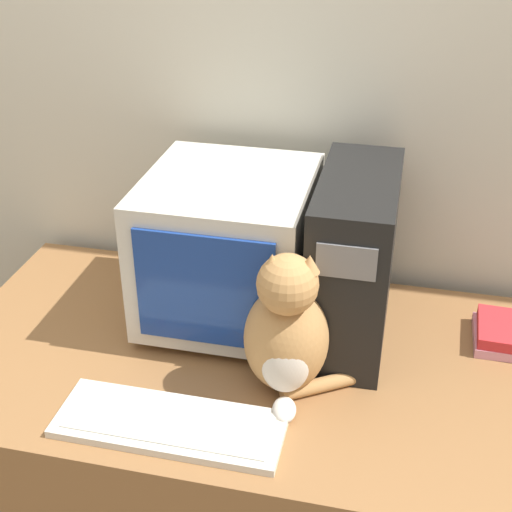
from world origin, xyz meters
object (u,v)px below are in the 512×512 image
computer_tower (354,260)px  pen (141,401)px  keyboard (170,424)px  book_stack (499,333)px  crt_monitor (229,248)px  cat (287,332)px

computer_tower → pen: bearing=-138.4°
computer_tower → pen: (-0.42, -0.37, -0.21)m
keyboard → book_stack: size_ratio=2.91×
keyboard → crt_monitor: bearing=87.8°
crt_monitor → computer_tower: computer_tower is taller
keyboard → book_stack: bearing=34.1°
computer_tower → pen: size_ratio=3.29×
keyboard → pen: size_ratio=3.71×
crt_monitor → book_stack: 0.70m
crt_monitor → cat: bearing=-52.4°
cat → book_stack: cat is taller
computer_tower → book_stack: 0.41m
computer_tower → book_stack: computer_tower is taller
crt_monitor → pen: bearing=-105.4°
crt_monitor → computer_tower: 0.31m
crt_monitor → cat: 0.33m
crt_monitor → keyboard: crt_monitor is taller
book_stack → keyboard: bearing=-145.9°
keyboard → book_stack: 0.84m
pen → book_stack: bearing=27.7°
crt_monitor → cat: (0.20, -0.26, -0.05)m
computer_tower → keyboard: 0.58m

